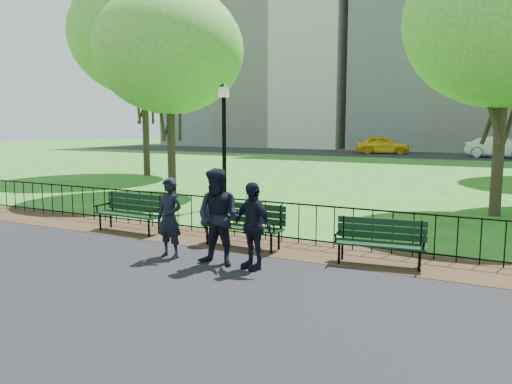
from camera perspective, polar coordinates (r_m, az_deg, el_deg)
The scene contains 18 objects.
ground at distance 9.66m, azimuth -5.30°, elevation -7.81°, with size 120.00×120.00×0.00m, color #2F661A.
asphalt_path at distance 7.19m, azimuth -20.54°, elevation -13.83°, with size 60.00×9.20×0.01m, color black.
dirt_strip at distance 10.90m, azimuth -1.02°, elevation -5.88°, with size 60.00×1.60×0.01m, color #312114.
far_street at distance 43.19m, azimuth 20.68°, elevation 3.90°, with size 70.00×9.00×0.01m, color black.
iron_fence at distance 11.23m, azimuth 0.19°, elevation -2.94°, with size 24.06×0.06×1.00m.
apartment_west at distance 62.89m, azimuth 1.59°, elevation 17.36°, with size 22.00×15.00×26.00m, color silver.
park_bench_main at distance 10.62m, azimuth -3.18°, elevation -2.87°, with size 1.85×0.57×1.00m.
park_bench_left_a at distance 12.36m, azimuth -14.03°, elevation -1.84°, with size 1.77×0.58×1.00m.
park_bench_right_a at distance 9.49m, azimuth 14.02°, elevation -4.99°, with size 1.68×0.70×0.93m.
lamppost at distance 15.45m, azimuth -3.67°, elevation 5.91°, with size 0.34×0.34×3.83m.
tree_near_w at distance 18.96m, azimuth -9.89°, elevation 15.65°, with size 5.39×5.39×7.51m.
tree_near_e at distance 15.76m, azimuth 26.77°, elevation 17.08°, with size 5.53×5.53×7.71m.
tree_mid_w at distance 25.99m, azimuth -12.79°, elevation 17.10°, with size 7.09×7.09×9.89m.
person_left at distance 9.77m, azimuth -9.84°, elevation -2.95°, with size 0.57×0.37×1.56m, color black.
person_mid at distance 9.10m, azimuth -4.32°, elevation -2.91°, with size 0.87×0.45×1.79m, color black.
person_right at distance 8.89m, azimuth -0.41°, elevation -3.86°, with size 0.92×0.38×1.57m, color black.
taxi at distance 44.44m, azimuth 14.30°, elevation 5.25°, with size 1.81×4.50×1.53m, color yellow.
sedan_silver at distance 41.78m, azimuth 26.25°, elevation 4.60°, with size 1.71×4.91×1.62m, color #B6B8BE.
Camera 1 is at (5.04, -7.81, 2.60)m, focal length 35.00 mm.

